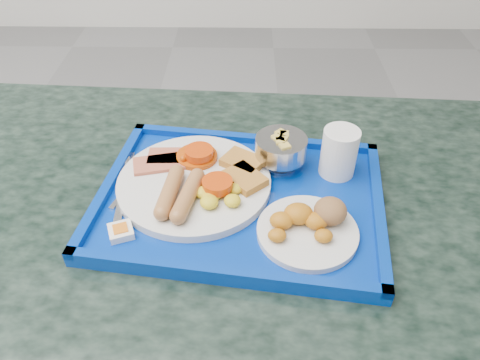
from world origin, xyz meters
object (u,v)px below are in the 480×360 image
object	(u,v)px
bread_plate	(310,224)
main_plate	(197,181)
table	(218,277)
juice_cup	(339,151)
tray	(240,200)
fruit_bowl	(281,148)

from	to	relation	value
bread_plate	main_plate	bearing A→B (deg)	150.45
table	juice_cup	distance (m)	0.35
bread_plate	juice_cup	xyz separation A→B (m)	(0.06, 0.15, 0.03)
tray	bread_plate	xyz separation A→B (m)	(0.11, -0.08, 0.02)
juice_cup	table	bearing A→B (deg)	-159.85
main_plate	table	bearing A→B (deg)	-48.92
bread_plate	table	bearing A→B (deg)	155.55
fruit_bowl	tray	bearing A→B (deg)	-129.85
table	main_plate	world-z (taller)	main_plate
fruit_bowl	table	bearing A→B (deg)	-140.98
main_plate	fruit_bowl	xyz separation A→B (m)	(0.15, 0.06, 0.03)
fruit_bowl	juice_cup	bearing A→B (deg)	-8.17
table	main_plate	distance (m)	0.23
tray	juice_cup	distance (m)	0.20
bread_plate	fruit_bowl	bearing A→B (deg)	102.96
main_plate	fruit_bowl	world-z (taller)	fruit_bowl
table	main_plate	xyz separation A→B (m)	(-0.03, 0.04, 0.23)
table	juice_cup	bearing A→B (deg)	20.15
tray	juice_cup	size ratio (longest dim) A/B	5.86
fruit_bowl	juice_cup	xyz separation A→B (m)	(0.10, -0.01, 0.01)
table	fruit_bowl	world-z (taller)	fruit_bowl
bread_plate	tray	bearing A→B (deg)	144.55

